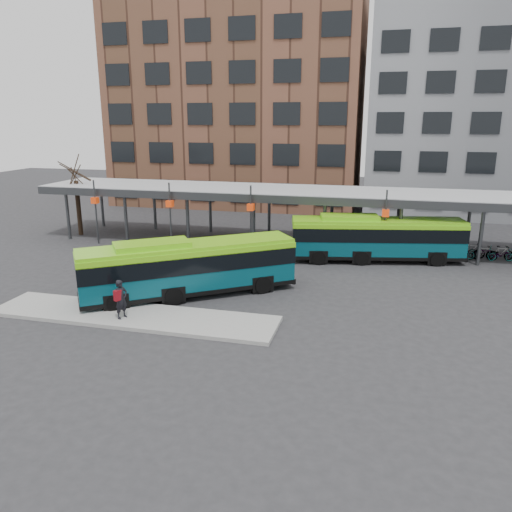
{
  "coord_description": "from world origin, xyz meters",
  "views": [
    {
      "loc": [
        5.65,
        -23.09,
        9.22
      ],
      "look_at": [
        -0.9,
        2.84,
        1.8
      ],
      "focal_mm": 35.0,
      "sensor_mm": 36.0,
      "label": 1
    }
  ],
  "objects": [
    {
      "name": "ground",
      "position": [
        0.0,
        0.0,
        0.0
      ],
      "size": [
        120.0,
        120.0,
        0.0
      ],
      "primitive_type": "plane",
      "color": "#28282B",
      "rests_on": "ground"
    },
    {
      "name": "boarding_island",
      "position": [
        -5.5,
        -3.0,
        0.09
      ],
      "size": [
        14.0,
        3.0,
        0.18
      ],
      "primitive_type": "cube",
      "color": "gray",
      "rests_on": "ground"
    },
    {
      "name": "canopy",
      "position": [
        -0.06,
        12.87,
        3.91
      ],
      "size": [
        40.0,
        6.53,
        4.8
      ],
      "color": "#999B9E",
      "rests_on": "ground"
    },
    {
      "name": "tree",
      "position": [
        -18.0,
        12.0,
        2.43
      ],
      "size": [
        1.64,
        1.64,
        5.6
      ],
      "color": "black",
      "rests_on": "ground"
    },
    {
      "name": "building_brick",
      "position": [
        -10.0,
        32.0,
        11.0
      ],
      "size": [
        26.0,
        14.0,
        22.0
      ],
      "primitive_type": "cube",
      "color": "brown",
      "rests_on": "ground"
    },
    {
      "name": "building_grey",
      "position": [
        16.0,
        32.0,
        10.0
      ],
      "size": [
        24.0,
        14.0,
        20.0
      ],
      "primitive_type": "cube",
      "color": "slate",
      "rests_on": "ground"
    },
    {
      "name": "bus_front",
      "position": [
        -4.03,
        0.56,
        1.63
      ],
      "size": [
        10.63,
        8.59,
        3.13
      ],
      "rotation": [
        0.0,
        0.0,
        0.62
      ],
      "color": "#07414E",
      "rests_on": "ground"
    },
    {
      "name": "bus_rear",
      "position": [
        5.51,
        9.97,
        1.6
      ],
      "size": [
        11.43,
        4.58,
        3.08
      ],
      "rotation": [
        0.0,
        0.0,
        0.2
      ],
      "color": "#07414E",
      "rests_on": "ground"
    },
    {
      "name": "pedestrian",
      "position": [
        -5.75,
        -3.55,
        1.12
      ],
      "size": [
        0.66,
        0.79,
        1.85
      ],
      "rotation": [
        0.0,
        0.0,
        1.19
      ],
      "color": "black",
      "rests_on": "boarding_island"
    },
    {
      "name": "bike_rack",
      "position": [
        12.8,
        12.08,
        0.48
      ],
      "size": [
        5.74,
        1.29,
        1.07
      ],
      "color": "slate",
      "rests_on": "ground"
    }
  ]
}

